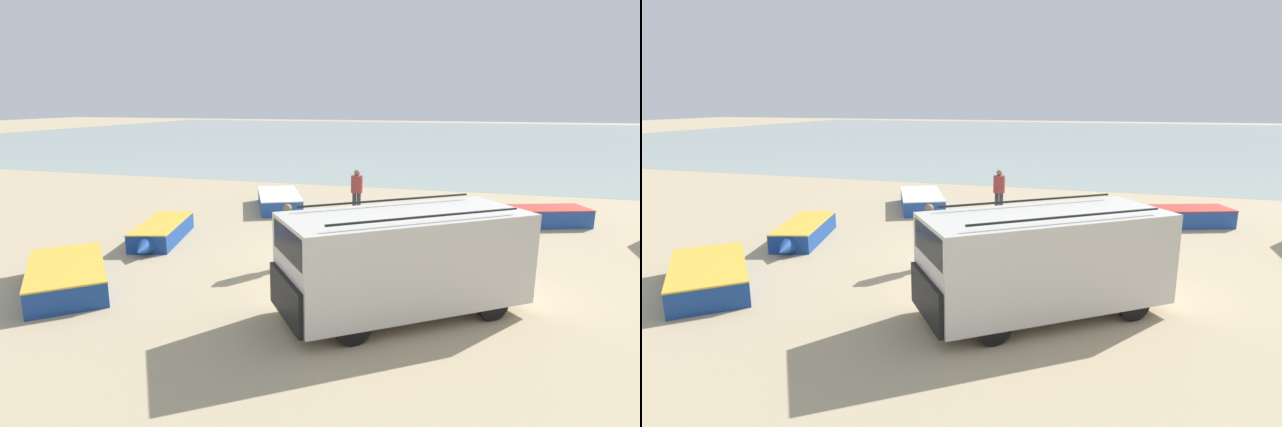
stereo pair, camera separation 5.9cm
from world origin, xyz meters
The scene contains 10 objects.
ground_plane centered at (0.00, 0.00, 0.00)m, with size 200.00×200.00×0.00m, color tan.
sea_water centered at (0.00, 52.00, 0.00)m, with size 120.00×80.00×0.01m, color #99A89E.
parked_van centered at (1.90, -3.76, 1.24)m, with size 5.52×4.87×2.39m.
fishing_rowboat_0 centered at (1.24, 2.97, 0.33)m, with size 5.31×2.04×0.66m.
fishing_rowboat_1 centered at (-4.67, 5.85, 0.32)m, with size 3.14×4.62×0.64m.
fishing_rowboat_2 centered at (-6.47, -0.27, 0.30)m, with size 2.16×4.17×0.61m.
fishing_rowboat_3 centered at (-6.32, -4.55, 0.32)m, with size 3.74×3.92×0.64m.
fishing_rowboat_4 centered at (5.76, 5.60, 0.34)m, with size 4.10×2.42×0.67m.
fisherman_0 centered at (-1.53, -1.57, 1.08)m, with size 0.48×0.48×1.81m.
fisherman_1 centered at (-1.16, 5.60, 1.09)m, with size 0.48×0.48×1.82m.
Camera 1 is at (3.10, -14.08, 4.59)m, focal length 28.00 mm.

